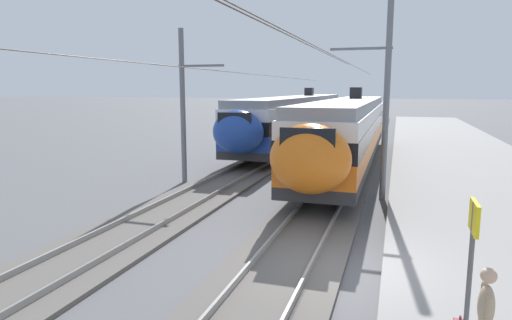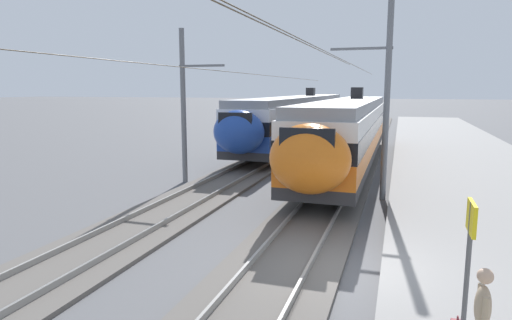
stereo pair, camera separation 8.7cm
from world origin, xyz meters
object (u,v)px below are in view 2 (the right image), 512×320
(catenary_mast_mid, at_px, (383,93))
(catenary_mast_far_side, at_px, (186,103))
(train_near_platform, at_px, (349,130))
(passenger_walking, at_px, (482,319))
(train_far_track, at_px, (299,117))
(platform_sign, at_px, (470,241))

(catenary_mast_mid, xyz_separation_m, catenary_mast_far_side, (0.61, 8.89, -0.50))
(train_near_platform, bearing_deg, passenger_walking, -168.07)
(train_near_platform, xyz_separation_m, train_far_track, (10.43, 5.16, 0.01))
(train_far_track, distance_m, passenger_walking, 30.14)
(train_near_platform, bearing_deg, platform_sign, -167.67)
(train_near_platform, height_order, catenary_mast_mid, catenary_mast_mid)
(train_far_track, distance_m, catenary_mast_far_side, 16.44)
(train_near_platform, height_order, platform_sign, train_near_platform)
(catenary_mast_mid, bearing_deg, catenary_mast_far_side, 86.07)
(train_far_track, xyz_separation_m, catenary_mast_mid, (-16.88, -7.11, 2.07))
(passenger_walking, bearing_deg, catenary_mast_far_side, 40.92)
(train_far_track, relative_size, catenary_mast_mid, 0.60)
(train_near_platform, height_order, train_far_track, same)
(train_far_track, xyz_separation_m, passenger_walking, (-28.74, -9.03, -0.96))
(train_far_track, distance_m, catenary_mast_mid, 18.43)
(train_far_track, height_order, catenary_mast_mid, catenary_mast_mid)
(catenary_mast_mid, xyz_separation_m, platform_sign, (-10.89, -1.84, -2.23))
(catenary_mast_mid, relative_size, platform_sign, 20.72)
(catenary_mast_mid, relative_size, catenary_mast_far_side, 1.00)
(train_near_platform, distance_m, platform_sign, 17.75)
(catenary_mast_mid, bearing_deg, train_near_platform, 16.84)
(catenary_mast_far_side, bearing_deg, train_far_track, -6.25)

